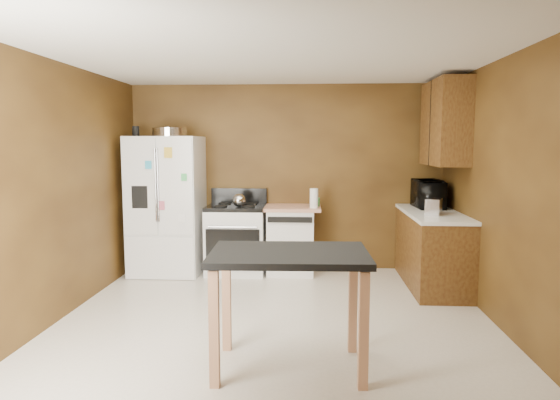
# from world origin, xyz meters

# --- Properties ---
(floor) EXTENTS (4.50, 4.50, 0.00)m
(floor) POSITION_xyz_m (0.00, 0.00, 0.00)
(floor) COLOR silver
(floor) RESTS_ON ground
(ceiling) EXTENTS (4.50, 4.50, 0.00)m
(ceiling) POSITION_xyz_m (0.00, 0.00, 2.50)
(ceiling) COLOR white
(ceiling) RESTS_ON ground
(wall_back) EXTENTS (4.20, 0.00, 4.20)m
(wall_back) POSITION_xyz_m (0.00, 2.25, 1.25)
(wall_back) COLOR brown
(wall_back) RESTS_ON ground
(wall_front) EXTENTS (4.20, 0.00, 4.20)m
(wall_front) POSITION_xyz_m (0.00, -2.25, 1.25)
(wall_front) COLOR brown
(wall_front) RESTS_ON ground
(wall_left) EXTENTS (0.00, 4.50, 4.50)m
(wall_left) POSITION_xyz_m (-2.10, 0.00, 1.25)
(wall_left) COLOR brown
(wall_left) RESTS_ON ground
(wall_right) EXTENTS (0.00, 4.50, 4.50)m
(wall_right) POSITION_xyz_m (2.10, 0.00, 1.25)
(wall_right) COLOR brown
(wall_right) RESTS_ON ground
(roasting_pan) EXTENTS (0.44, 0.44, 0.11)m
(roasting_pan) POSITION_xyz_m (-1.49, 1.86, 1.86)
(roasting_pan) COLOR silver
(roasting_pan) RESTS_ON refrigerator
(pen_cup) EXTENTS (0.09, 0.09, 0.13)m
(pen_cup) POSITION_xyz_m (-1.92, 1.83, 1.87)
(pen_cup) COLOR black
(pen_cup) RESTS_ON refrigerator
(kettle) EXTENTS (0.17, 0.17, 0.17)m
(kettle) POSITION_xyz_m (-0.58, 1.77, 0.99)
(kettle) COLOR silver
(kettle) RESTS_ON gas_range
(paper_towel) EXTENTS (0.11, 0.11, 0.25)m
(paper_towel) POSITION_xyz_m (0.38, 1.81, 1.01)
(paper_towel) COLOR white
(paper_towel) RESTS_ON dishwasher
(green_canister) EXTENTS (0.13, 0.13, 0.11)m
(green_canister) POSITION_xyz_m (0.41, 2.00, 0.95)
(green_canister) COLOR green
(green_canister) RESTS_ON dishwasher
(toaster) EXTENTS (0.24, 0.30, 0.19)m
(toaster) POSITION_xyz_m (1.74, 1.21, 0.99)
(toaster) COLOR silver
(toaster) RESTS_ON right_cabinets
(microwave) EXTENTS (0.42, 0.59, 0.32)m
(microwave) POSITION_xyz_m (1.83, 1.86, 1.06)
(microwave) COLOR black
(microwave) RESTS_ON right_cabinets
(refrigerator) EXTENTS (0.90, 0.80, 1.80)m
(refrigerator) POSITION_xyz_m (-1.55, 1.86, 0.90)
(refrigerator) COLOR white
(refrigerator) RESTS_ON ground
(gas_range) EXTENTS (0.76, 0.68, 1.10)m
(gas_range) POSITION_xyz_m (-0.64, 1.92, 0.46)
(gas_range) COLOR white
(gas_range) RESTS_ON ground
(dishwasher) EXTENTS (0.78, 0.63, 0.89)m
(dishwasher) POSITION_xyz_m (0.08, 1.95, 0.45)
(dishwasher) COLOR white
(dishwasher) RESTS_ON ground
(right_cabinets) EXTENTS (0.63, 1.58, 2.45)m
(right_cabinets) POSITION_xyz_m (1.84, 1.48, 0.91)
(right_cabinets) COLOR brown
(right_cabinets) RESTS_ON ground
(island) EXTENTS (1.20, 0.82, 0.91)m
(island) POSITION_xyz_m (0.18, -0.87, 0.76)
(island) COLOR black
(island) RESTS_ON ground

